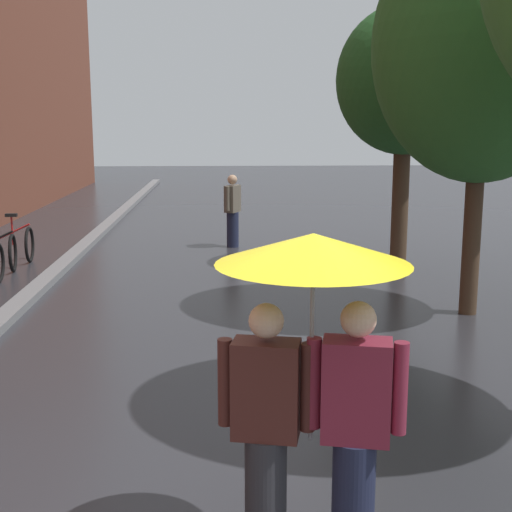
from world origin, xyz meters
name	(u,v)px	position (x,y,z in m)	size (l,w,h in m)	color
kerb_strip	(76,253)	(-3.20, 10.00, 0.06)	(0.30, 36.00, 0.12)	slate
street_tree_1	(483,46)	(3.27, 5.38, 3.67)	(2.95, 2.95, 5.51)	#473323
street_tree_2	(405,82)	(3.09, 8.65, 3.40)	(2.48, 2.48, 4.77)	#473323
parked_bicycle_8	(2,244)	(-4.47, 9.39, 0.38)	(1.12, 0.77, 0.96)	black
couple_under_umbrella	(312,347)	(0.29, -0.15, 1.38)	(1.14, 1.14, 2.05)	#2D2D33
pedestrian_walking_midground	(233,211)	(0.01, 10.93, 0.80)	(0.38, 0.54, 1.57)	#1E233D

